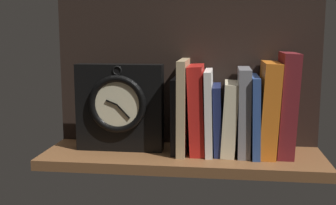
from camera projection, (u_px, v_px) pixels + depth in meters
ground_plane at (182, 158)px, 107.42cm from camera, size 69.81×22.34×2.50cm
back_panel at (186, 68)px, 114.28cm from camera, size 69.81×1.20×41.06cm
book_black_skeptic at (176, 115)px, 108.13cm from camera, size 1.81×12.51×18.71cm
book_tan_shortstories at (185, 106)px, 107.49cm from camera, size 2.15×15.49×23.27cm
book_red_requiem at (197, 109)px, 107.20cm from camera, size 4.66×13.31×22.05cm
book_white_catcher at (209, 111)px, 106.91cm from camera, size 2.42×14.50×20.78cm
book_navy_bierce at (218, 119)px, 106.94cm from camera, size 2.64×12.65×17.07cm
book_cream_twain at (229, 118)px, 106.51cm from camera, size 4.17×13.24×17.90cm
book_gray_chess at (244, 111)px, 105.78cm from camera, size 3.09×13.88×21.34cm
book_blue_modern at (254, 115)px, 105.59cm from camera, size 2.36×15.39×19.52cm
book_orange_pandolfini at (268, 109)px, 104.91cm from camera, size 4.94×14.47×22.97cm
book_maroon_dawkins at (286, 104)px, 104.18cm from camera, size 4.78×12.82×25.23cm
framed_clock at (120, 107)px, 108.25cm from camera, size 22.08×5.91×22.08cm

